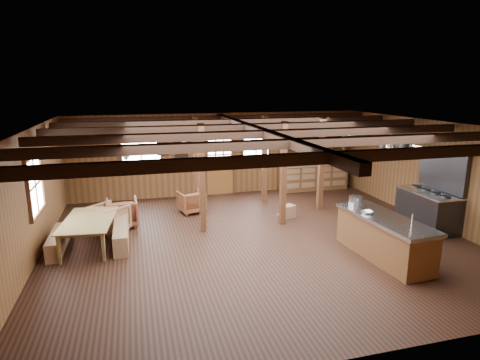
% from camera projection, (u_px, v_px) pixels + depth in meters
% --- Properties ---
extents(room, '(10.04, 9.04, 2.84)m').
position_uv_depth(room, '(259.00, 185.00, 9.52)').
color(room, black).
rests_on(room, ground).
extents(ceiling_joists, '(9.80, 8.82, 0.18)m').
position_uv_depth(ceiling_joists, '(257.00, 131.00, 9.39)').
color(ceiling_joists, black).
rests_on(ceiling_joists, ceiling).
extents(timber_posts, '(3.95, 2.35, 2.80)m').
position_uv_depth(timber_posts, '(254.00, 167.00, 11.60)').
color(timber_posts, '#422712').
rests_on(timber_posts, floor).
extents(back_door, '(1.02, 0.08, 2.15)m').
position_uv_depth(back_door, '(220.00, 169.00, 13.82)').
color(back_door, brown).
rests_on(back_door, floor).
extents(window_back_left, '(1.32, 0.06, 1.32)m').
position_uv_depth(window_back_left, '(141.00, 152.00, 13.01)').
color(window_back_left, white).
rests_on(window_back_left, wall_back).
extents(window_back_right, '(1.02, 0.06, 1.32)m').
position_uv_depth(window_back_right, '(256.00, 147.00, 13.99)').
color(window_back_right, white).
rests_on(window_back_right, wall_back).
extents(window_left, '(0.14, 1.24, 1.32)m').
position_uv_depth(window_left, '(34.00, 185.00, 8.69)').
color(window_left, white).
rests_on(window_left, wall_back).
extents(notice_boards, '(1.08, 0.03, 0.90)m').
position_uv_depth(notice_boards, '(175.00, 149.00, 13.27)').
color(notice_boards, silver).
rests_on(notice_boards, wall_back).
extents(back_counter, '(2.55, 0.60, 2.45)m').
position_uv_depth(back_counter, '(313.00, 173.00, 14.51)').
color(back_counter, brown).
rests_on(back_counter, floor).
extents(pendant_lamps, '(1.86, 2.36, 0.66)m').
position_uv_depth(pendant_lamps, '(158.00, 147.00, 9.69)').
color(pendant_lamps, '#2C2B2E').
rests_on(pendant_lamps, ceiling).
extents(pot_rack, '(0.40, 3.00, 0.45)m').
position_uv_depth(pot_rack, '(374.00, 142.00, 10.44)').
color(pot_rack, '#2C2B2E').
rests_on(pot_rack, ceiling).
extents(kitchen_island, '(1.07, 2.56, 1.20)m').
position_uv_depth(kitchen_island, '(384.00, 237.00, 8.77)').
color(kitchen_island, brown).
rests_on(kitchen_island, floor).
extents(step_stool, '(0.49, 0.41, 0.37)m').
position_uv_depth(step_stool, '(288.00, 211.00, 11.49)').
color(step_stool, brown).
rests_on(step_stool, floor).
extents(commercial_range, '(0.88, 1.72, 2.12)m').
position_uv_depth(commercial_range, '(430.00, 204.00, 10.56)').
color(commercial_range, '#2C2B2E').
rests_on(commercial_range, floor).
extents(dining_table, '(1.29, 2.07, 0.69)m').
position_uv_depth(dining_table, '(92.00, 233.00, 9.37)').
color(dining_table, olive).
rests_on(dining_table, floor).
extents(bench_wall, '(0.29, 1.54, 0.42)m').
position_uv_depth(bench_wall, '(58.00, 242.00, 9.21)').
color(bench_wall, brown).
rests_on(bench_wall, floor).
extents(bench_aisle, '(0.32, 1.72, 0.47)m').
position_uv_depth(bench_aisle, '(121.00, 235.00, 9.56)').
color(bench_aisle, brown).
rests_on(bench_aisle, floor).
extents(armchair_a, '(0.83, 0.85, 0.75)m').
position_uv_depth(armchair_a, '(122.00, 213.00, 10.78)').
color(armchair_a, brown).
rests_on(armchair_a, floor).
extents(armchair_b, '(0.84, 0.86, 0.65)m').
position_uv_depth(armchair_b, '(192.00, 202.00, 11.95)').
color(armchair_b, brown).
rests_on(armchair_b, floor).
extents(armchair_c, '(1.13, 1.13, 0.74)m').
position_uv_depth(armchair_c, '(110.00, 218.00, 10.34)').
color(armchair_c, '#916642').
rests_on(armchair_c, floor).
extents(counter_pot, '(0.33, 0.33, 0.20)m').
position_uv_depth(counter_pot, '(356.00, 200.00, 9.55)').
color(counter_pot, silver).
rests_on(counter_pot, kitchen_island).
extents(bowl, '(0.27, 0.27, 0.06)m').
position_uv_depth(bowl, '(367.00, 212.00, 8.89)').
color(bowl, silver).
rests_on(bowl, kitchen_island).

